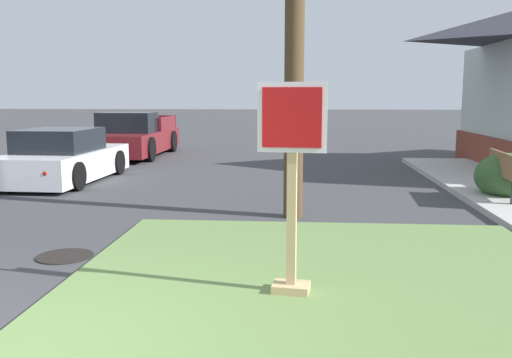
{
  "coord_description": "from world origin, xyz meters",
  "views": [
    {
      "loc": [
        2.16,
        -3.66,
        2.0
      ],
      "look_at": [
        1.59,
        3.36,
        0.95
      ],
      "focal_mm": 39.0,
      "sensor_mm": 36.0,
      "label": 1
    }
  ],
  "objects_px": {
    "stop_sign": "(292,196)",
    "street_bench": "(507,172)",
    "parked_sedan_white": "(63,159)",
    "pickup_truck_maroon": "(134,138)",
    "manhole_cover": "(65,256)"
  },
  "relations": [
    {
      "from": "stop_sign",
      "to": "street_bench",
      "type": "xyz_separation_m",
      "value": [
        3.94,
        5.32,
        -0.45
      ]
    },
    {
      "from": "stop_sign",
      "to": "manhole_cover",
      "type": "bearing_deg",
      "value": 156.29
    },
    {
      "from": "stop_sign",
      "to": "street_bench",
      "type": "height_order",
      "value": "stop_sign"
    },
    {
      "from": "stop_sign",
      "to": "pickup_truck_maroon",
      "type": "xyz_separation_m",
      "value": [
        -5.46,
        12.83,
        -0.43
      ]
    },
    {
      "from": "stop_sign",
      "to": "street_bench",
      "type": "bearing_deg",
      "value": 53.5
    },
    {
      "from": "pickup_truck_maroon",
      "to": "parked_sedan_white",
      "type": "bearing_deg",
      "value": -90.05
    },
    {
      "from": "stop_sign",
      "to": "parked_sedan_white",
      "type": "distance_m",
      "value": 9.12
    },
    {
      "from": "stop_sign",
      "to": "manhole_cover",
      "type": "relative_size",
      "value": 2.93
    },
    {
      "from": "pickup_truck_maroon",
      "to": "street_bench",
      "type": "xyz_separation_m",
      "value": [
        9.4,
        -7.51,
        -0.03
      ]
    },
    {
      "from": "manhole_cover",
      "to": "street_bench",
      "type": "height_order",
      "value": "street_bench"
    },
    {
      "from": "manhole_cover",
      "to": "pickup_truck_maroon",
      "type": "relative_size",
      "value": 0.14
    },
    {
      "from": "parked_sedan_white",
      "to": "pickup_truck_maroon",
      "type": "height_order",
      "value": "pickup_truck_maroon"
    },
    {
      "from": "manhole_cover",
      "to": "stop_sign",
      "type": "bearing_deg",
      "value": -23.71
    },
    {
      "from": "parked_sedan_white",
      "to": "pickup_truck_maroon",
      "type": "bearing_deg",
      "value": 89.95
    },
    {
      "from": "stop_sign",
      "to": "manhole_cover",
      "type": "xyz_separation_m",
      "value": [
        -2.86,
        1.26,
        -1.03
      ]
    }
  ]
}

